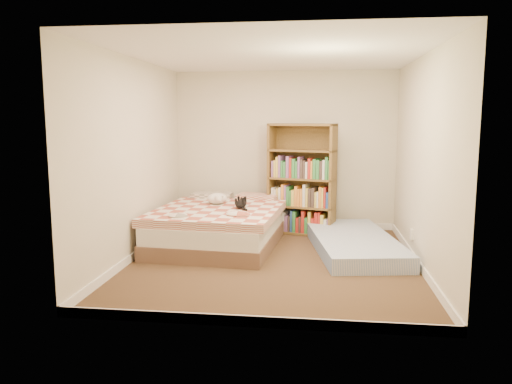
# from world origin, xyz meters

# --- Properties ---
(room) EXTENTS (3.51, 4.01, 2.51)m
(room) POSITION_xyz_m (0.00, 0.00, 1.20)
(room) COLOR #3F2D1B
(room) RESTS_ON ground
(bed) EXTENTS (1.78, 2.35, 0.60)m
(bed) POSITION_xyz_m (-0.81, 0.81, 0.27)
(bed) COLOR brown
(bed) RESTS_ON room
(bookshelf) EXTENTS (1.10, 0.61, 1.69)m
(bookshelf) POSITION_xyz_m (0.29, 1.60, 0.60)
(bookshelf) COLOR #4F391B
(bookshelf) RESTS_ON room
(floor_mattress) EXTENTS (1.35, 2.36, 0.20)m
(floor_mattress) POSITION_xyz_m (1.02, 0.67, 0.10)
(floor_mattress) COLOR #728FBF
(floor_mattress) RESTS_ON room
(black_cat) EXTENTS (0.18, 0.55, 0.13)m
(black_cat) POSITION_xyz_m (-0.51, 0.74, 0.59)
(black_cat) COLOR black
(black_cat) RESTS_ON bed
(white_dog) EXTENTS (0.38, 0.40, 0.16)m
(white_dog) POSITION_xyz_m (-0.90, 1.00, 0.61)
(white_dog) COLOR white
(white_dog) RESTS_ON bed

